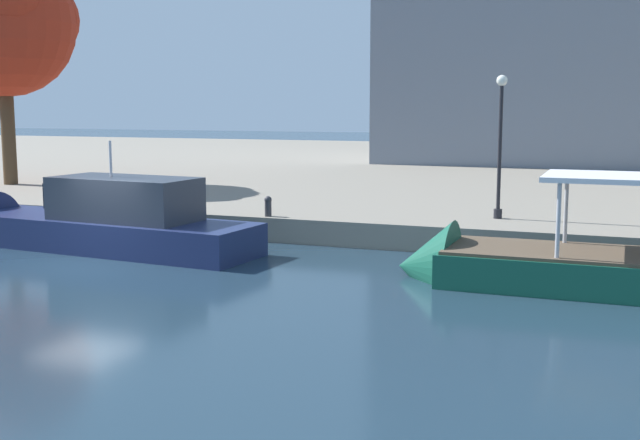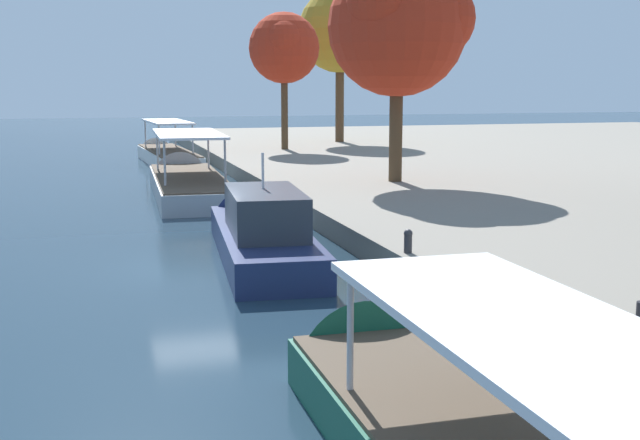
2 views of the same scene
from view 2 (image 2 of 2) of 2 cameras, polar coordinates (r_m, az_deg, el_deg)
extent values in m
plane|color=#1E3342|center=(24.04, -8.82, -3.40)|extent=(220.00, 220.00, 0.00)
cube|color=silver|center=(55.34, -10.58, 4.09)|extent=(12.30, 3.33, 1.33)
cone|color=silver|center=(61.83, -11.52, 4.62)|extent=(1.53, 2.45, 2.37)
cube|color=brown|center=(55.28, -10.60, 4.82)|extent=(12.05, 3.19, 0.08)
cylinder|color=#B2B2B7|center=(58.37, -12.16, 5.94)|extent=(0.10, 0.10, 1.81)
cylinder|color=#B2B2B7|center=(58.67, -10.11, 6.03)|extent=(0.10, 0.10, 1.81)
cylinder|color=#B2B2B7|center=(51.75, -11.22, 5.54)|extent=(0.10, 0.10, 1.81)
cylinder|color=#B2B2B7|center=(52.09, -8.92, 5.63)|extent=(0.10, 0.10, 1.81)
cube|color=silver|center=(55.16, -10.66, 6.80)|extent=(7.67, 2.86, 0.12)
cube|color=#9EA3A8|center=(39.31, -9.14, 1.90)|extent=(12.67, 3.72, 1.45)
cone|color=#9EA3A8|center=(46.02, -9.84, 2.99)|extent=(1.51, 2.98, 2.93)
cube|color=brown|center=(39.22, -9.17, 3.01)|extent=(12.42, 3.55, 0.08)
cylinder|color=#B2B2B7|center=(42.47, -11.34, 4.81)|extent=(0.10, 0.10, 1.94)
cylinder|color=#B2B2B7|center=(42.66, -7.84, 4.93)|extent=(0.10, 0.10, 1.94)
cylinder|color=#B2B2B7|center=(35.60, -10.84, 3.94)|extent=(0.10, 0.10, 1.94)
cylinder|color=#B2B2B7|center=(35.82, -6.67, 4.08)|extent=(0.10, 0.10, 1.94)
cube|color=silver|center=(39.04, -9.25, 5.99)|extent=(7.89, 3.28, 0.12)
cube|color=navy|center=(25.08, -4.03, -2.00)|extent=(9.93, 3.42, 1.26)
cone|color=navy|center=(30.23, -5.24, -0.03)|extent=(1.41, 2.55, 2.45)
cube|color=#2D333D|center=(24.14, -3.86, 0.60)|extent=(4.55, 2.44, 1.27)
cube|color=black|center=(25.80, -4.33, 1.32)|extent=(1.33, 2.03, 0.76)
cylinder|color=silver|center=(24.47, -4.03, 3.48)|extent=(0.08, 0.08, 1.07)
cone|color=#14513D|center=(15.71, 2.29, -9.44)|extent=(1.41, 2.50, 2.49)
cylinder|color=#B2B2B7|center=(11.92, 2.14, -7.93)|extent=(0.10, 0.10, 1.71)
cylinder|color=#B2B2B7|center=(12.75, 11.74, -6.97)|extent=(0.10, 0.10, 1.71)
cube|color=silver|center=(9.11, 15.62, -7.82)|extent=(7.73, 2.59, 0.12)
cylinder|color=#2D2D33|center=(22.19, 6.19, -1.70)|extent=(0.22, 0.22, 0.48)
sphere|color=#2D2D33|center=(22.13, 6.21, -0.95)|extent=(0.24, 0.24, 0.24)
cylinder|color=#4C3823|center=(64.38, 1.39, 8.25)|extent=(0.67, 0.67, 6.16)
sphere|color=olive|center=(64.49, 1.41, 13.15)|extent=(6.48, 6.48, 6.48)
sphere|color=olive|center=(64.54, 2.89, 13.14)|extent=(3.11, 3.11, 3.11)
sphere|color=olive|center=(65.50, 2.32, 13.82)|extent=(2.94, 2.94, 2.94)
cylinder|color=#4C3823|center=(38.23, 5.34, 6.24)|extent=(0.62, 0.62, 4.72)
sphere|color=#B22D19|center=(38.25, 5.45, 13.37)|extent=(6.39, 6.39, 6.39)
sphere|color=#B22D19|center=(36.62, 4.38, 14.98)|extent=(3.19, 3.19, 3.19)
sphere|color=#B22D19|center=(38.20, 8.08, 13.82)|extent=(3.65, 3.65, 3.65)
cylinder|color=#4C3823|center=(57.03, -2.50, 7.56)|extent=(0.47, 0.47, 5.14)
sphere|color=#B22D19|center=(57.05, -2.54, 11.98)|extent=(4.86, 4.86, 4.86)
sphere|color=#B22D19|center=(56.10, -1.84, 12.07)|extent=(2.43, 2.43, 2.43)
sphere|color=#B22D19|center=(55.90, -2.52, 12.46)|extent=(2.80, 2.80, 2.80)
camera|label=1|loc=(17.78, -73.40, -0.62)|focal=44.90mm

